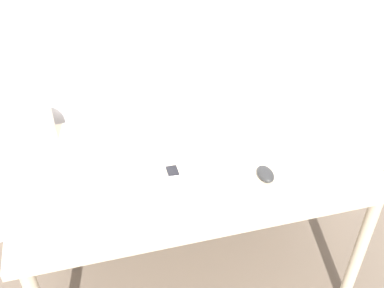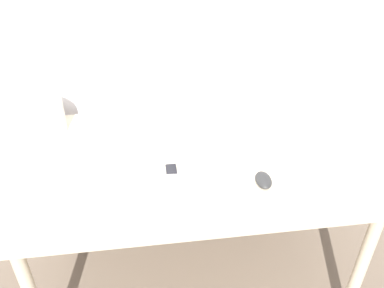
# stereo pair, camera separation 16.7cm
# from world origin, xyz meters

# --- Properties ---
(desk) EXTENTS (1.38, 0.76, 0.71)m
(desk) POSITION_xyz_m (0.00, 0.38, 0.63)
(desk) COLOR beige
(desk) RESTS_ON ground_plane
(laptop) EXTENTS (0.34, 0.21, 0.21)m
(laptop) POSITION_xyz_m (0.04, 0.51, 0.75)
(laptop) COLOR white
(laptop) RESTS_ON desk
(keyboard) EXTENTS (0.43, 0.18, 0.02)m
(keyboard) POSITION_xyz_m (-0.06, 0.21, 0.72)
(keyboard) COLOR silver
(keyboard) RESTS_ON desk
(mouse) EXTENTS (0.06, 0.09, 0.03)m
(mouse) POSITION_xyz_m (0.24, 0.21, 0.72)
(mouse) COLOR #2D2D2D
(mouse) RESTS_ON desk
(vase) EXTENTS (0.13, 0.13, 0.24)m
(vase) POSITION_xyz_m (-0.57, 0.65, 0.82)
(vase) COLOR beige
(vase) RESTS_ON desk
(mp3_player) EXTENTS (0.04, 0.06, 0.01)m
(mp3_player) POSITION_xyz_m (-0.09, 0.33, 0.71)
(mp3_player) COLOR black
(mp3_player) RESTS_ON desk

